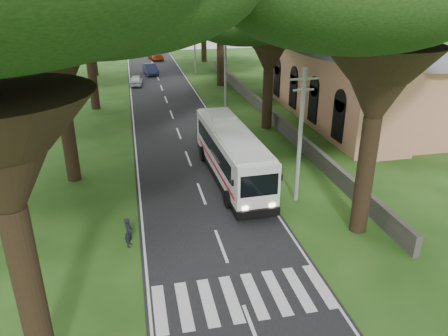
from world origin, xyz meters
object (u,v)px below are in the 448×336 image
at_px(pole_mid, 225,70).
at_px(distant_car_a, 136,80).
at_px(pole_near, 300,135).
at_px(pedestrian, 129,232).
at_px(coach_bus, 231,153).
at_px(distant_car_c, 156,56).
at_px(distant_car_b, 150,69).
at_px(church, 364,66).
at_px(pole_far, 195,44).

distance_m(pole_mid, distant_car_a, 16.84).
relative_size(pole_near, pole_mid, 1.00).
bearing_deg(pedestrian, coach_bus, -27.33).
relative_size(pole_mid, distant_car_c, 1.70).
bearing_deg(pole_near, distant_car_b, 98.77).
bearing_deg(distant_car_a, distant_car_b, -103.47).
bearing_deg(distant_car_b, pole_mid, -81.47).
bearing_deg(coach_bus, distant_car_b, 93.24).
height_order(church, distant_car_a, church).
relative_size(distant_car_b, distant_car_c, 0.94).
xyz_separation_m(pole_near, pole_far, (0.00, 40.00, 0.00)).
relative_size(church, distant_car_a, 6.22).
relative_size(distant_car_c, pedestrian, 2.98).
distance_m(pole_mid, distant_car_c, 33.75).
relative_size(church, pole_far, 3.00).
bearing_deg(pole_mid, pole_near, -90.00).
bearing_deg(pole_near, coach_bus, 128.89).
xyz_separation_m(distant_car_c, pedestrian, (-5.31, -56.23, 0.08)).
xyz_separation_m(pole_near, distant_car_a, (-8.50, 34.11, -3.49)).
bearing_deg(coach_bus, church, 35.29).
bearing_deg(distant_car_b, distant_car_c, 74.36).
height_order(pole_far, coach_bus, pole_far).
bearing_deg(pedestrian, distant_car_b, 12.81).
distance_m(church, pole_near, 19.88).
xyz_separation_m(pole_near, pole_mid, (0.00, 20.00, 0.00)).
bearing_deg(distant_car_a, pole_mid, 125.69).
bearing_deg(distant_car_a, pole_near, 108.62).
relative_size(church, distant_car_c, 5.09).
distance_m(distant_car_a, pedestrian, 37.13).
height_order(distant_car_a, distant_car_b, distant_car_b).
bearing_deg(distant_car_b, pedestrian, -103.13).
distance_m(distant_car_a, distant_car_c, 19.51).
distance_m(distant_car_b, distant_car_c, 12.51).
distance_m(church, pole_mid, 13.16).
height_order(pole_near, distant_car_b, pole_near).
height_order(pole_near, pole_far, same).
xyz_separation_m(coach_bus, distant_car_b, (-3.16, 36.95, -1.10)).
bearing_deg(church, distant_car_a, 138.33).
height_order(pole_mid, distant_car_b, pole_mid).
distance_m(pole_near, pole_mid, 20.00).
bearing_deg(pedestrian, church, -32.71).
height_order(pole_mid, coach_bus, pole_mid).
height_order(church, pole_near, church).
relative_size(pole_mid, distant_car_a, 2.07).
relative_size(distant_car_a, distant_car_c, 0.82).
height_order(pole_far, pedestrian, pole_far).
bearing_deg(distant_car_a, pedestrian, 92.31).
height_order(pole_near, pole_mid, same).
distance_m(coach_bus, distant_car_c, 49.40).
height_order(distant_car_c, pedestrian, pedestrian).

